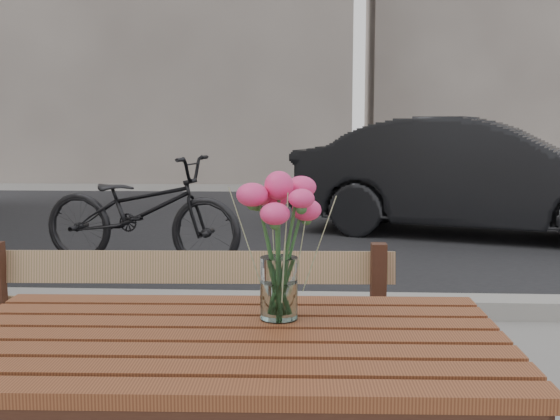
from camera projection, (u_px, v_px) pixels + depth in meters
The scene contains 7 objects.
street at pixel (283, 251), 6.71m from camera, with size 30.00×8.12×0.12m.
backdrop_buildings at pixel (312, 15), 15.49m from camera, with size 15.50×4.00×8.00m.
main_table at pixel (230, 388), 1.62m from camera, with size 1.29×0.77×0.78m.
main_bench at pixel (184, 344), 2.32m from camera, with size 1.43×0.47×0.88m.
main_vase at pixel (279, 228), 1.70m from camera, with size 0.20×0.20×0.36m.
parked_car at pixel (478, 177), 7.75m from camera, with size 1.39×3.99×1.32m, color black.
bicycle at pixel (141, 211), 6.15m from camera, with size 0.65×1.86×0.98m, color black.
Camera 1 is at (0.32, -1.53, 1.27)m, focal length 45.00 mm.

